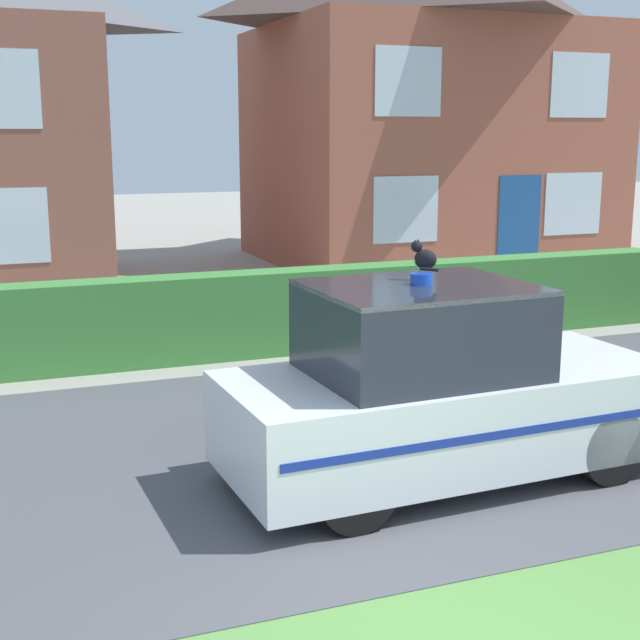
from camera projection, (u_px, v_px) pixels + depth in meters
road_strip at (259, 453)px, 8.40m from camera, size 28.00×5.68×0.01m
garden_hedge at (274, 312)px, 12.11m from camera, size 12.50×0.53×1.14m
police_car at (439, 391)px, 7.65m from camera, size 3.94×1.74×1.82m
cat at (424, 257)px, 7.56m from camera, size 0.23×0.29×0.25m
house_right at (425, 91)px, 20.42m from camera, size 7.51×6.41×7.62m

